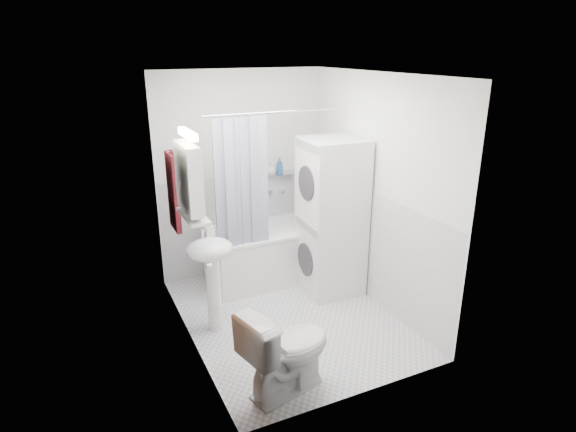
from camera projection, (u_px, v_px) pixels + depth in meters
name	position (u px, v px, depth m)	size (l,w,h in m)	color
floor	(288.00, 316.00, 4.95)	(2.60, 2.60, 0.00)	silver
room_walls	(289.00, 176.00, 4.46)	(2.60, 2.60, 2.60)	white
wainscot	(276.00, 252.00, 5.00)	(1.98, 2.58, 2.58)	white
door	(209.00, 266.00, 3.77)	(0.05, 2.00, 2.00)	brown
bathtub	(278.00, 248.00, 5.74)	(1.67, 0.79, 0.63)	white
tub_spout	(281.00, 191.00, 5.90)	(0.04, 0.04, 0.12)	silver
curtain_rod	(290.00, 111.00, 4.90)	(0.02, 0.02, 1.85)	silver
shower_curtain	(242.00, 188.00, 4.93)	(0.55, 0.02, 1.45)	#151849
sink	(211.00, 264.00, 4.50)	(0.44, 0.37, 1.04)	white
medicine_cabinet	(189.00, 176.00, 4.15)	(0.13, 0.50, 0.71)	white
shelf	(193.00, 216.00, 4.28)	(0.18, 0.54, 0.03)	silver
shower_caddy	(285.00, 175.00, 5.84)	(0.22, 0.06, 0.02)	silver
towel	(173.00, 190.00, 4.70)	(0.07, 0.33, 0.79)	#5A191A
washer_dryer	(331.00, 218.00, 5.23)	(0.65, 0.64, 1.73)	white
toilet	(287.00, 350.00, 3.78)	(0.42, 0.76, 0.74)	white
soap_pump	(210.00, 233.00, 4.56)	(0.08, 0.17, 0.08)	gray
shelf_bottle	(198.00, 216.00, 4.13)	(0.07, 0.18, 0.07)	gray
shelf_cup	(190.00, 205.00, 4.36)	(0.10, 0.09, 0.10)	gray
shampoo_a	(271.00, 170.00, 5.74)	(0.13, 0.17, 0.13)	gray
shampoo_b	(280.00, 171.00, 5.80)	(0.08, 0.21, 0.08)	#2B5EAF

